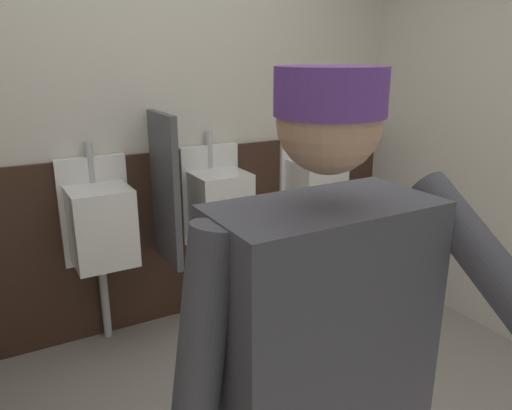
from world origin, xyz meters
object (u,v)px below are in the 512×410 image
(urinal_middle, at_px, (218,205))
(person, at_px, (320,394))
(urinal_left, at_px, (100,224))
(urinal_right, at_px, (313,190))

(urinal_middle, relative_size, person, 0.73)
(urinal_left, height_order, urinal_middle, same)
(urinal_right, bearing_deg, urinal_left, 180.00)
(urinal_left, xyz_separation_m, urinal_middle, (0.75, 0.00, 0.00))
(urinal_middle, relative_size, urinal_right, 1.00)
(person, bearing_deg, urinal_middle, 70.65)
(urinal_left, distance_m, person, 2.06)
(urinal_left, xyz_separation_m, person, (0.03, -2.05, 0.23))
(urinal_right, xyz_separation_m, person, (-1.47, -2.05, 0.23))
(urinal_left, bearing_deg, person, -89.19)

